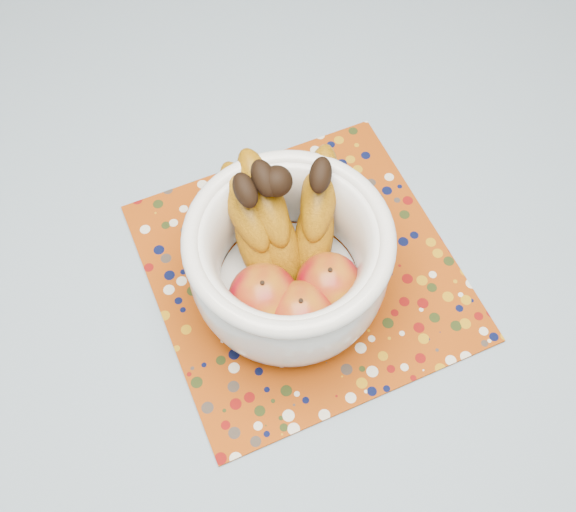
{
  "coord_description": "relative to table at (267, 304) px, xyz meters",
  "views": [
    {
      "loc": [
        -0.03,
        -0.38,
        1.51
      ],
      "look_at": [
        0.03,
        -0.02,
        0.84
      ],
      "focal_mm": 42.0,
      "sensor_mm": 36.0,
      "label": 1
    }
  ],
  "objects": [
    {
      "name": "tablecloth",
      "position": [
        0.0,
        0.0,
        0.08
      ],
      "size": [
        1.32,
        1.32,
        0.01
      ],
      "primitive_type": "cube",
      "color": "slate",
      "rests_on": "table"
    },
    {
      "name": "placemat",
      "position": [
        0.05,
        -0.0,
        0.09
      ],
      "size": [
        0.44,
        0.44,
        0.0
      ],
      "primitive_type": "cube",
      "rotation": [
        0.0,
        0.0,
        0.26
      ],
      "color": "#903707",
      "rests_on": "tablecloth"
    },
    {
      "name": "fruit_bowl",
      "position": [
        0.03,
        -0.01,
        0.17
      ],
      "size": [
        0.23,
        0.25,
        0.18
      ],
      "color": "white",
      "rests_on": "placemat"
    },
    {
      "name": "table",
      "position": [
        0.0,
        0.0,
        0.0
      ],
      "size": [
        1.2,
        1.2,
        0.75
      ],
      "color": "brown",
      "rests_on": "ground"
    }
  ]
}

